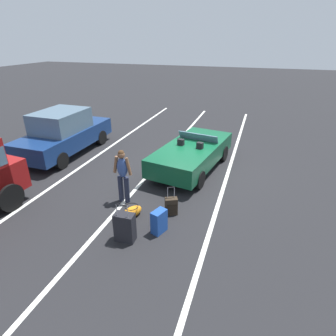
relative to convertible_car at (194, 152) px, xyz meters
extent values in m
plane|color=black|center=(-0.21, 0.03, -0.59)|extent=(80.00, 80.00, 0.00)
cube|color=silver|center=(-0.21, -1.33, -0.59)|extent=(18.00, 0.12, 0.01)
cube|color=silver|center=(-0.21, 1.37, -0.59)|extent=(18.00, 0.12, 0.01)
cube|color=silver|center=(-0.21, 4.07, -0.59)|extent=(18.00, 0.12, 0.01)
cube|color=#0F4C2D|center=(-0.21, 0.03, 0.03)|extent=(4.33, 2.41, 0.64)
cube|color=#0F4C2D|center=(1.21, -0.20, -0.08)|extent=(1.57, 1.87, 0.38)
cube|color=slate|center=(0.30, -0.05, 0.50)|extent=(0.44, 1.56, 0.31)
cube|color=black|center=(-0.35, 0.43, 0.46)|extent=(0.19, 0.24, 0.22)
cube|color=black|center=(-0.47, -0.30, 0.46)|extent=(0.19, 0.24, 0.22)
cylinder|color=black|center=(1.18, 0.62, -0.29)|extent=(0.63, 0.32, 0.60)
cylinder|color=black|center=(0.91, -0.97, -0.29)|extent=(0.63, 0.32, 0.60)
cylinder|color=black|center=(-1.33, 1.04, -0.29)|extent=(0.63, 0.32, 0.60)
cylinder|color=black|center=(-1.59, -0.55, -0.29)|extent=(0.63, 0.32, 0.60)
cube|color=black|center=(-4.69, 0.57, -0.22)|extent=(0.30, 0.49, 0.74)
cube|color=black|center=(-4.54, 0.57, -0.27)|extent=(0.04, 0.38, 0.41)
cylinder|color=gray|center=(-4.77, 0.70, 0.30)|extent=(0.02, 0.02, 0.30)
cylinder|color=gray|center=(-4.76, 0.43, 0.30)|extent=(0.02, 0.02, 0.30)
cylinder|color=black|center=(-4.77, 0.56, 0.46)|extent=(0.04, 0.26, 0.03)
sphere|color=black|center=(-4.80, 0.73, -0.57)|extent=(0.04, 0.04, 0.04)
sphere|color=black|center=(-4.79, 0.39, -0.57)|extent=(0.04, 0.04, 0.04)
cube|color=#1E479E|center=(-4.14, -0.10, -0.28)|extent=(0.46, 0.36, 0.62)
cube|color=navy|center=(-4.10, 0.02, -0.33)|extent=(0.31, 0.13, 0.34)
sphere|color=black|center=(-4.30, -0.14, -0.57)|extent=(0.04, 0.04, 0.04)
sphere|color=black|center=(-4.04, -0.23, -0.57)|extent=(0.04, 0.04, 0.04)
cube|color=#2D2319|center=(-3.29, -0.15, -0.34)|extent=(0.33, 0.39, 0.50)
cube|color=black|center=(-3.39, -0.20, -0.38)|extent=(0.14, 0.25, 0.28)
cylinder|color=gray|center=(-3.20, -0.21, 0.07)|extent=(0.03, 0.03, 0.31)
cylinder|color=gray|center=(-3.28, -0.04, 0.07)|extent=(0.03, 0.03, 0.31)
cylinder|color=black|center=(-3.24, -0.12, 0.22)|extent=(0.11, 0.18, 0.03)
sphere|color=black|center=(-3.17, -0.22, -0.57)|extent=(0.04, 0.04, 0.04)
sphere|color=black|center=(-3.27, -0.01, -0.57)|extent=(0.04, 0.04, 0.04)
ellipsoid|color=orange|center=(-3.77, 0.83, -0.44)|extent=(0.71, 0.55, 0.30)
torus|color=black|center=(-3.77, 0.83, -0.26)|extent=(0.50, 0.50, 0.02)
cylinder|color=#1E2338|center=(-3.10, 1.49, -0.18)|extent=(0.15, 0.15, 0.82)
cylinder|color=#1E2338|center=(-3.10, 1.29, -0.18)|extent=(0.15, 0.15, 0.82)
ellipsoid|color=#334C8C|center=(-3.10, 1.39, 0.53)|extent=(0.23, 0.33, 0.60)
sphere|color=brown|center=(-3.10, 1.39, 0.93)|extent=(0.21, 0.21, 0.21)
sphere|color=#472D19|center=(-3.10, 1.39, 0.97)|extent=(0.18, 0.18, 0.18)
cylinder|color=brown|center=(-3.10, 1.59, 0.60)|extent=(0.09, 0.19, 0.53)
cylinder|color=brown|center=(-3.11, 1.18, 0.60)|extent=(0.09, 0.19, 0.53)
cylinder|color=black|center=(-4.52, 4.26, -0.19)|extent=(0.82, 0.34, 0.80)
cube|color=navy|center=(-0.35, 5.47, 0.08)|extent=(4.52, 1.86, 0.70)
cube|color=slate|center=(-0.45, 5.47, 0.83)|extent=(2.12, 1.65, 0.80)
cylinder|color=black|center=(1.06, 6.28, -0.27)|extent=(0.64, 0.23, 0.64)
cylinder|color=black|center=(1.03, 4.62, -0.27)|extent=(0.64, 0.23, 0.64)
cylinder|color=black|center=(-1.73, 6.32, -0.27)|extent=(0.64, 0.23, 0.64)
cylinder|color=black|center=(-1.76, 4.66, -0.27)|extent=(0.64, 0.23, 0.64)
camera|label=1|loc=(-9.49, -2.12, 3.90)|focal=29.72mm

